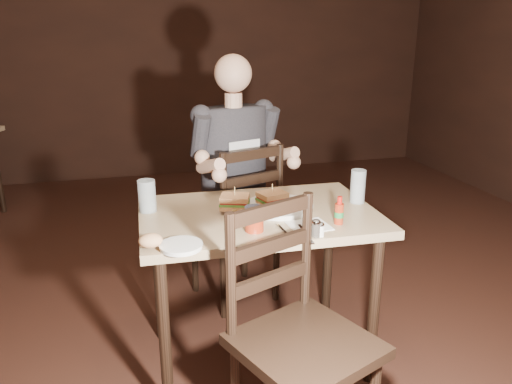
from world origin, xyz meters
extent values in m
plane|color=black|center=(0.00, 0.00, 0.00)|extent=(7.00, 7.00, 0.00)
plane|color=#331C14|center=(0.00, 3.50, 1.40)|extent=(6.00, 0.00, 6.00)
cube|color=tan|center=(0.07, 0.00, 0.75)|extent=(1.08, 0.74, 0.04)
cylinder|color=black|center=(-0.39, -0.27, 0.36)|extent=(0.05, 0.05, 0.73)
cylinder|color=black|center=(-0.38, 0.29, 0.36)|extent=(0.05, 0.05, 0.73)
cylinder|color=black|center=(0.52, -0.30, 0.36)|extent=(0.05, 0.05, 0.73)
cylinder|color=black|center=(0.54, 0.26, 0.36)|extent=(0.05, 0.05, 0.73)
cylinder|color=white|center=(0.17, 0.01, 0.78)|extent=(0.32, 0.32, 0.02)
ellipsoid|color=maroon|center=(0.10, 0.00, 0.79)|extent=(0.05, 0.05, 0.01)
cylinder|color=silver|center=(-0.41, 0.14, 0.84)|extent=(0.08, 0.08, 0.15)
cylinder|color=silver|center=(0.56, 0.01, 0.85)|extent=(0.07, 0.07, 0.16)
cube|color=white|center=(0.23, -0.22, 0.77)|extent=(0.18, 0.17, 0.00)
cube|color=silver|center=(0.19, -0.31, 0.78)|extent=(0.03, 0.20, 0.00)
cube|color=silver|center=(0.11, -0.25, 0.78)|extent=(0.02, 0.15, 0.00)
cylinder|color=white|center=(-0.31, -0.31, 0.78)|extent=(0.16, 0.16, 0.01)
ellipsoid|color=tan|center=(-0.42, -0.29, 0.81)|extent=(0.09, 0.08, 0.05)
camera|label=1|loc=(-0.49, -2.04, 1.55)|focal=35.00mm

